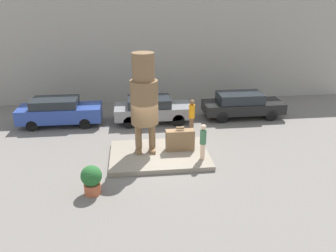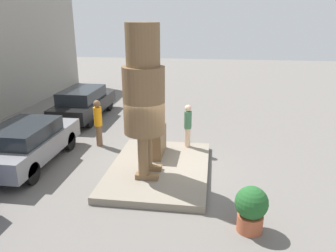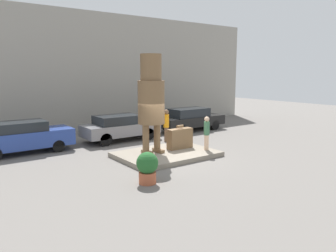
{
  "view_description": "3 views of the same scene",
  "coord_description": "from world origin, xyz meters",
  "views": [
    {
      "loc": [
        -1.13,
        -13.22,
        6.88
      ],
      "look_at": [
        0.38,
        -0.08,
        1.54
      ],
      "focal_mm": 35.0,
      "sensor_mm": 36.0,
      "label": 1
    },
    {
      "loc": [
        -9.49,
        -1.62,
        4.82
      ],
      "look_at": [
        0.47,
        -0.22,
        1.44
      ],
      "focal_mm": 35.0,
      "sensor_mm": 36.0,
      "label": 2
    },
    {
      "loc": [
        -8.68,
        -11.94,
        3.87
      ],
      "look_at": [
        -0.0,
        -0.14,
        1.46
      ],
      "focal_mm": 35.0,
      "sensor_mm": 36.0,
      "label": 3
    }
  ],
  "objects": [
    {
      "name": "ground_plane",
      "position": [
        0.0,
        0.0,
        0.0
      ],
      "size": [
        60.0,
        60.0,
        0.0
      ],
      "primitive_type": "plane",
      "color": "slate"
    },
    {
      "name": "worker_hivis",
      "position": [
        1.96,
        2.7,
        1.0
      ],
      "size": [
        0.31,
        0.31,
        1.82
      ],
      "color": "brown",
      "rests_on": "ground_plane"
    },
    {
      "name": "planter_pot",
      "position": [
        -2.72,
        -2.61,
        0.61
      ],
      "size": [
        0.77,
        0.77,
        1.13
      ],
      "color": "#AD5638",
      "rests_on": "ground_plane"
    },
    {
      "name": "parked_car_black",
      "position": [
        5.35,
        4.63,
        0.81
      ],
      "size": [
        4.71,
        1.74,
        1.52
      ],
      "color": "black",
      "rests_on": "ground_plane"
    },
    {
      "name": "parked_car_blue",
      "position": [
        -5.19,
        4.6,
        0.82
      ],
      "size": [
        4.51,
        1.7,
        1.55
      ],
      "color": "#284293",
      "rests_on": "ground_plane"
    },
    {
      "name": "giant_suitcase",
      "position": [
        0.97,
        0.21,
        0.71
      ],
      "size": [
        1.29,
        0.43,
        1.15
      ],
      "color": "brown",
      "rests_on": "pedestal"
    },
    {
      "name": "building_backdrop",
      "position": [
        0.0,
        8.84,
        3.89
      ],
      "size": [
        28.0,
        0.6,
        7.78
      ],
      "color": "gray",
      "rests_on": "ground_plane"
    },
    {
      "name": "tourist",
      "position": [
        1.81,
        -0.76,
        1.09
      ],
      "size": [
        0.27,
        0.27,
        1.6
      ],
      "color": "beige",
      "rests_on": "pedestal"
    },
    {
      "name": "pedestal",
      "position": [
        0.0,
        0.0,
        0.11
      ],
      "size": [
        4.42,
        3.13,
        0.21
      ],
      "color": "gray",
      "rests_on": "ground_plane"
    },
    {
      "name": "statue_figure",
      "position": [
        -0.6,
        0.32,
        2.82
      ],
      "size": [
        1.2,
        1.2,
        4.45
      ],
      "color": "brown",
      "rests_on": "pedestal"
    },
    {
      "name": "parked_car_grey",
      "position": [
        -0.01,
        4.48,
        0.8
      ],
      "size": [
        4.35,
        1.82,
        1.47
      ],
      "color": "gray",
      "rests_on": "ground_plane"
    }
  ]
}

